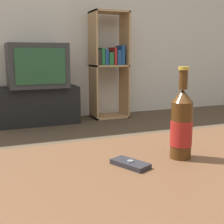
% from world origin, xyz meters
% --- Properties ---
extents(back_wall, '(8.00, 0.05, 2.60)m').
position_xyz_m(back_wall, '(0.00, 3.02, 1.30)').
color(back_wall, beige).
rests_on(back_wall, ground_plane).
extents(coffee_table, '(1.23, 0.71, 0.46)m').
position_xyz_m(coffee_table, '(0.00, 0.00, 0.39)').
color(coffee_table, brown).
rests_on(coffee_table, ground_plane).
extents(tv_stand, '(0.87, 0.37, 0.41)m').
position_xyz_m(tv_stand, '(0.15, 2.76, 0.21)').
color(tv_stand, black).
rests_on(tv_stand, ground_plane).
extents(television, '(0.61, 0.53, 0.47)m').
position_xyz_m(television, '(0.15, 2.76, 0.65)').
color(television, '#2D2D2D').
rests_on(television, tv_stand).
extents(bookshelf, '(0.42, 0.30, 1.26)m').
position_xyz_m(bookshelf, '(1.02, 2.81, 0.66)').
color(bookshelf, tan).
rests_on(bookshelf, ground_plane).
extents(beer_bottle, '(0.07, 0.07, 0.28)m').
position_xyz_m(beer_bottle, '(0.18, 0.07, 0.56)').
color(beer_bottle, '#47280F').
rests_on(beer_bottle, coffee_table).
extents(cell_phone, '(0.10, 0.13, 0.02)m').
position_xyz_m(cell_phone, '(0.00, 0.06, 0.46)').
color(cell_phone, '#232328').
rests_on(cell_phone, coffee_table).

